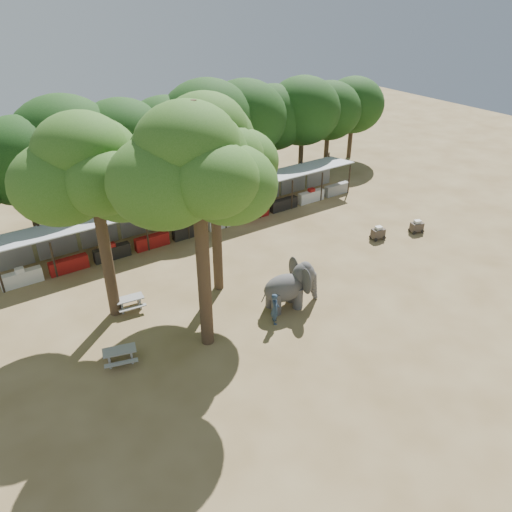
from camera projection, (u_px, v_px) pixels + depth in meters
ground at (323, 321)px, 26.89m from camera, size 100.00×100.00×0.00m
vendor_stalls at (199, 212)px, 36.27m from camera, size 28.00×2.99×2.80m
yard_tree_left at (88, 171)px, 23.56m from camera, size 7.10×6.90×11.02m
yard_tree_center at (192, 168)px, 20.93m from camera, size 7.10×6.90×12.04m
yard_tree_back at (209, 147)px, 25.60m from camera, size 7.10×6.90×11.36m
backdrop_trees at (164, 137)px, 37.85m from camera, size 46.46×5.95×8.33m
elephant at (291, 286)px, 27.53m from camera, size 3.49×2.60×2.61m
handler at (275, 309)px, 26.31m from camera, size 0.68×0.78×1.83m
picnic_table_near at (120, 354)px, 23.77m from camera, size 1.87×1.76×0.78m
picnic_table_far at (130, 302)px, 27.61m from camera, size 1.64×1.51×0.75m
cart_front at (378, 233)px, 34.97m from camera, size 1.09×0.81×0.97m
cart_back at (417, 226)px, 35.90m from camera, size 1.10×0.87×0.94m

